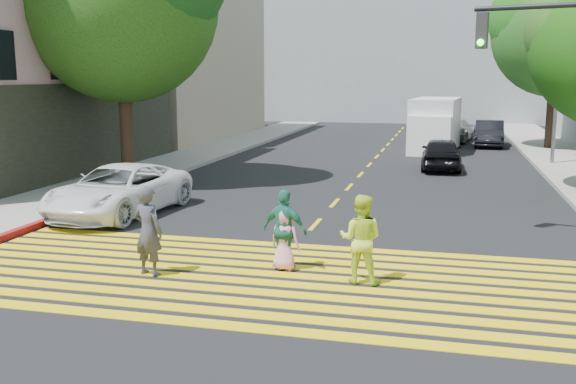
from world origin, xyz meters
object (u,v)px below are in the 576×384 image
at_px(silver_car, 454,130).
at_px(white_van, 435,126).
at_px(pedestrian_man, 148,231).
at_px(dark_car_near, 441,153).
at_px(white_sedan, 119,190).
at_px(pedestrian_extra, 285,230).
at_px(dark_car_parked, 489,133).
at_px(pedestrian_woman, 361,239).
at_px(pedestrian_child, 285,239).
at_px(tree_right_far, 559,25).

bearing_deg(silver_car, white_van, 89.35).
height_order(pedestrian_man, dark_car_near, pedestrian_man).
distance_m(pedestrian_man, white_sedan, 5.99).
xyz_separation_m(pedestrian_man, dark_car_near, (5.38, 16.37, -0.20)).
xyz_separation_m(dark_car_near, silver_car, (0.59, 12.37, 0.03)).
relative_size(pedestrian_extra, dark_car_parked, 0.38).
distance_m(pedestrian_woman, white_sedan, 8.65).
xyz_separation_m(pedestrian_child, silver_car, (3.48, 27.76, 0.07)).
bearing_deg(dark_car_parked, silver_car, 132.38).
bearing_deg(white_van, dark_car_parked, 53.02).
height_order(pedestrian_man, pedestrian_extra, pedestrian_man).
xyz_separation_m(tree_right_far, pedestrian_extra, (-8.43, -24.12, -5.62)).
xyz_separation_m(tree_right_far, white_van, (-6.00, -1.91, -5.14)).
height_order(dark_car_near, white_van, white_van).
xyz_separation_m(pedestrian_woman, pedestrian_child, (-1.59, 0.44, -0.20)).
bearing_deg(white_sedan, pedestrian_man, -50.77).
xyz_separation_m(pedestrian_extra, silver_car, (3.48, 27.76, -0.11)).
relative_size(pedestrian_woman, pedestrian_extra, 1.03).
xyz_separation_m(pedestrian_child, dark_car_near, (2.89, 15.39, 0.04)).
bearing_deg(dark_car_near, white_sedan, 51.40).
distance_m(pedestrian_extra, dark_car_near, 15.66).
height_order(pedestrian_man, pedestrian_child, pedestrian_man).
bearing_deg(pedestrian_extra, silver_car, -82.44).
bearing_deg(dark_car_near, white_van, -87.41).
distance_m(white_sedan, silver_car, 25.54).
xyz_separation_m(pedestrian_extra, white_sedan, (-5.84, 3.98, -0.12)).
bearing_deg(dark_car_near, tree_right_far, -123.60).
relative_size(pedestrian_woman, white_sedan, 0.34).
xyz_separation_m(pedestrian_child, pedestrian_extra, (0.00, 0.01, 0.18)).
height_order(pedestrian_man, white_van, white_van).
distance_m(pedestrian_woman, silver_car, 28.27).
distance_m(pedestrian_man, pedestrian_child, 2.69).
distance_m(tree_right_far, dark_car_near, 11.84).
relative_size(pedestrian_child, dark_car_near, 0.32).
xyz_separation_m(pedestrian_extra, dark_car_parked, (5.37, 25.47, -0.11)).
xyz_separation_m(dark_car_near, white_van, (-0.45, 6.82, 0.62)).
relative_size(tree_right_far, pedestrian_man, 5.37).
bearing_deg(white_van, tree_right_far, 22.70).
bearing_deg(pedestrian_child, dark_car_near, -86.13).
bearing_deg(white_van, dark_car_near, -81.23).
relative_size(pedestrian_child, silver_car, 0.26).
xyz_separation_m(pedestrian_extra, dark_car_near, (2.88, 15.39, -0.14)).
relative_size(tree_right_far, dark_car_near, 2.38).
distance_m(white_sedan, dark_car_parked, 24.24).
relative_size(pedestrian_woman, silver_car, 0.35).
relative_size(pedestrian_child, white_van, 0.22).
bearing_deg(tree_right_far, white_sedan, -125.34).
height_order(silver_car, dark_car_parked, dark_car_parked).
relative_size(pedestrian_man, pedestrian_extra, 1.08).
relative_size(pedestrian_woman, white_van, 0.28).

